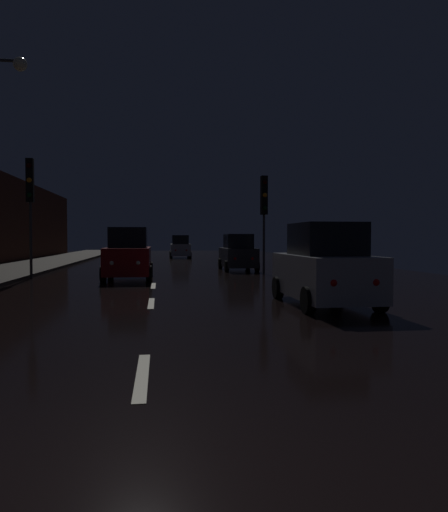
{
  "coord_description": "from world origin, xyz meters",
  "views": [
    {
      "loc": [
        0.23,
        -3.3,
        1.76
      ],
      "look_at": [
        2.46,
        13.59,
        1.15
      ],
      "focal_mm": 34.37,
      "sensor_mm": 36.0,
      "label": 1
    }
  ],
  "objects_px": {
    "traffic_light_far_right": "(264,203)",
    "car_distant_taillights": "(180,248)",
    "car_parked_right_far": "(238,254)",
    "traffic_light_far_left": "(30,191)",
    "car_approaching_headlights": "(128,255)",
    "car_parked_right_near": "(324,268)"
  },
  "relations": [
    {
      "from": "traffic_light_far_left",
      "to": "car_parked_right_far",
      "type": "height_order",
      "value": "traffic_light_far_left"
    },
    {
      "from": "traffic_light_far_left",
      "to": "car_approaching_headlights",
      "type": "height_order",
      "value": "traffic_light_far_left"
    },
    {
      "from": "traffic_light_far_left",
      "to": "car_parked_right_near",
      "type": "height_order",
      "value": "traffic_light_far_left"
    },
    {
      "from": "traffic_light_far_right",
      "to": "car_parked_right_far",
      "type": "bearing_deg",
      "value": -167.46
    },
    {
      "from": "car_distant_taillights",
      "to": "car_parked_right_far",
      "type": "distance_m",
      "value": 17.65
    },
    {
      "from": "car_approaching_headlights",
      "to": "car_distant_taillights",
      "type": "height_order",
      "value": "car_approaching_headlights"
    },
    {
      "from": "traffic_light_far_left",
      "to": "car_parked_right_far",
      "type": "relative_size",
      "value": 1.32
    },
    {
      "from": "car_parked_right_far",
      "to": "car_parked_right_near",
      "type": "bearing_deg",
      "value": -180.0
    },
    {
      "from": "car_parked_right_near",
      "to": "car_distant_taillights",
      "type": "bearing_deg",
      "value": 4.43
    },
    {
      "from": "traffic_light_far_left",
      "to": "car_parked_right_near",
      "type": "relative_size",
      "value": 1.22
    },
    {
      "from": "traffic_light_far_right",
      "to": "car_distant_taillights",
      "type": "distance_m",
      "value": 21.0
    },
    {
      "from": "car_approaching_headlights",
      "to": "car_parked_right_far",
      "type": "bearing_deg",
      "value": 132.14
    },
    {
      "from": "traffic_light_far_left",
      "to": "car_parked_right_far",
      "type": "xyz_separation_m",
      "value": [
        9.88,
        4.5,
        -2.91
      ]
    },
    {
      "from": "car_approaching_headlights",
      "to": "car_parked_right_far",
      "type": "distance_m",
      "value": 7.63
    },
    {
      "from": "traffic_light_far_left",
      "to": "car_parked_right_near",
      "type": "bearing_deg",
      "value": 40.63
    },
    {
      "from": "traffic_light_far_left",
      "to": "car_parked_right_far",
      "type": "bearing_deg",
      "value": 109.95
    },
    {
      "from": "car_parked_right_near",
      "to": "traffic_light_far_right",
      "type": "bearing_deg",
      "value": -4.08
    },
    {
      "from": "traffic_light_far_right",
      "to": "car_distant_taillights",
      "type": "relative_size",
      "value": 1.19
    },
    {
      "from": "car_distant_taillights",
      "to": "car_parked_right_far",
      "type": "xyz_separation_m",
      "value": [
        2.46,
        -17.48,
        -0.02
      ]
    },
    {
      "from": "car_distant_taillights",
      "to": "car_parked_right_far",
      "type": "relative_size",
      "value": 1.02
    },
    {
      "from": "car_approaching_headlights",
      "to": "car_parked_right_near",
      "type": "xyz_separation_m",
      "value": [
        5.66,
        -9.21,
        -0.03
      ]
    },
    {
      "from": "car_approaching_headlights",
      "to": "car_parked_right_near",
      "type": "height_order",
      "value": "car_approaching_headlights"
    }
  ]
}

